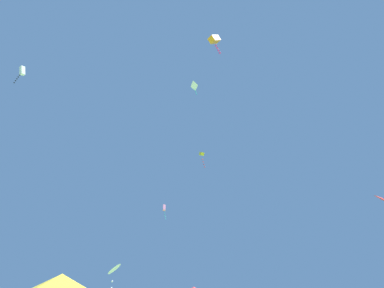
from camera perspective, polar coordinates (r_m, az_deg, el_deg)
The scene contains 8 objects.
canopy_tent_yellow at distance 15.29m, azimuth -27.58°, elevation -26.28°, with size 3.18×3.18×3.41m.
kite_pink_box at distance 23.01m, azimuth -6.22°, elevation -14.11°, with size 0.37×0.44×1.31m.
kite_white_delta at distance 30.84m, azimuth -17.08°, elevation -25.18°, with size 1.50×1.70×3.06m.
kite_orange_box at distance 23.70m, azimuth 5.07°, elevation 22.19°, with size 1.23×1.28×3.07m.
kite_yellow_box at distance 37.14m, azimuth 2.19°, elevation -2.33°, with size 0.89×1.35×2.75m.
kite_red_delta at distance 20.43m, azimuth 36.83°, elevation -9.90°, with size 1.08×1.09×1.85m.
kite_white_box at distance 29.67m, azimuth -33.77°, elevation 13.39°, with size 0.60×0.72×2.02m.
kite_white_diamond at distance 35.47m, azimuth 0.57°, elevation 12.71°, with size 0.91×1.05×2.12m.
Camera 1 is at (-0.50, -4.50, 1.53)m, focal length 23.84 mm.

